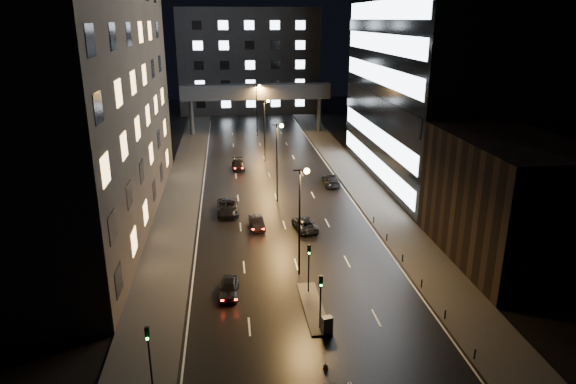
{
  "coord_description": "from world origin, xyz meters",
  "views": [
    {
      "loc": [
        -6.15,
        -34.01,
        22.36
      ],
      "look_at": [
        0.41,
        19.9,
        4.0
      ],
      "focal_mm": 32.0,
      "sensor_mm": 36.0,
      "label": 1
    }
  ],
  "objects_px": {
    "car_away_b": "(257,223)",
    "car_away_c": "(228,207)",
    "car_away_a": "(229,288)",
    "car_away_d": "(238,165)",
    "utility_cabinet": "(327,325)",
    "car_toward_b": "(331,180)",
    "car_toward_a": "(305,224)"
  },
  "relations": [
    {
      "from": "car_away_c",
      "to": "car_toward_a",
      "type": "distance_m",
      "value": 10.46
    },
    {
      "from": "car_away_a",
      "to": "car_away_c",
      "type": "distance_m",
      "value": 19.57
    },
    {
      "from": "car_away_a",
      "to": "car_away_c",
      "type": "bearing_deg",
      "value": 94.5
    },
    {
      "from": "car_away_c",
      "to": "car_away_d",
      "type": "xyz_separation_m",
      "value": [
        1.84,
        19.19,
        -0.08
      ]
    },
    {
      "from": "car_away_a",
      "to": "car_toward_b",
      "type": "xyz_separation_m",
      "value": [
        14.75,
        29.04,
        0.08
      ]
    },
    {
      "from": "utility_cabinet",
      "to": "car_toward_a",
      "type": "bearing_deg",
      "value": 72.23
    },
    {
      "from": "car_away_d",
      "to": "car_away_c",
      "type": "bearing_deg",
      "value": -96.94
    },
    {
      "from": "car_away_a",
      "to": "utility_cabinet",
      "type": "bearing_deg",
      "value": -38.14
    },
    {
      "from": "car_toward_a",
      "to": "car_away_b",
      "type": "bearing_deg",
      "value": -18.6
    },
    {
      "from": "car_away_a",
      "to": "car_toward_a",
      "type": "relative_size",
      "value": 0.84
    },
    {
      "from": "car_away_d",
      "to": "car_toward_a",
      "type": "height_order",
      "value": "car_away_d"
    },
    {
      "from": "car_toward_a",
      "to": "utility_cabinet",
      "type": "relative_size",
      "value": 3.52
    },
    {
      "from": "car_away_b",
      "to": "car_away_c",
      "type": "distance_m",
      "value": 5.98
    },
    {
      "from": "car_away_a",
      "to": "car_toward_b",
      "type": "distance_m",
      "value": 32.57
    },
    {
      "from": "car_toward_b",
      "to": "utility_cabinet",
      "type": "xyz_separation_m",
      "value": [
        -7.57,
        -35.73,
        0.07
      ]
    },
    {
      "from": "car_away_c",
      "to": "car_away_d",
      "type": "distance_m",
      "value": 19.28
    },
    {
      "from": "car_away_a",
      "to": "car_away_c",
      "type": "relative_size",
      "value": 0.71
    },
    {
      "from": "car_away_b",
      "to": "car_toward_b",
      "type": "relative_size",
      "value": 0.76
    },
    {
      "from": "car_away_b",
      "to": "car_toward_a",
      "type": "bearing_deg",
      "value": -17.47
    },
    {
      "from": "car_away_c",
      "to": "car_away_d",
      "type": "relative_size",
      "value": 1.17
    },
    {
      "from": "utility_cabinet",
      "to": "car_away_d",
      "type": "bearing_deg",
      "value": 82.75
    },
    {
      "from": "car_toward_a",
      "to": "car_toward_b",
      "type": "relative_size",
      "value": 0.91
    },
    {
      "from": "car_away_b",
      "to": "car_away_c",
      "type": "relative_size",
      "value": 0.7
    },
    {
      "from": "car_away_d",
      "to": "utility_cabinet",
      "type": "distance_m",
      "value": 45.75
    },
    {
      "from": "car_away_b",
      "to": "car_toward_a",
      "type": "xyz_separation_m",
      "value": [
        5.25,
        -1.09,
        0.01
      ]
    },
    {
      "from": "car_away_b",
      "to": "car_away_d",
      "type": "bearing_deg",
      "value": 87.48
    },
    {
      "from": "car_away_a",
      "to": "car_away_c",
      "type": "xyz_separation_m",
      "value": [
        0.11,
        19.57,
        0.1
      ]
    },
    {
      "from": "car_away_b",
      "to": "car_toward_a",
      "type": "relative_size",
      "value": 0.83
    },
    {
      "from": "utility_cabinet",
      "to": "car_away_a",
      "type": "bearing_deg",
      "value": 123.22
    },
    {
      "from": "car_away_a",
      "to": "car_away_d",
      "type": "height_order",
      "value": "car_away_d"
    },
    {
      "from": "car_away_d",
      "to": "car_toward_b",
      "type": "relative_size",
      "value": 0.92
    },
    {
      "from": "car_away_b",
      "to": "car_away_c",
      "type": "height_order",
      "value": "car_away_c"
    }
  ]
}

